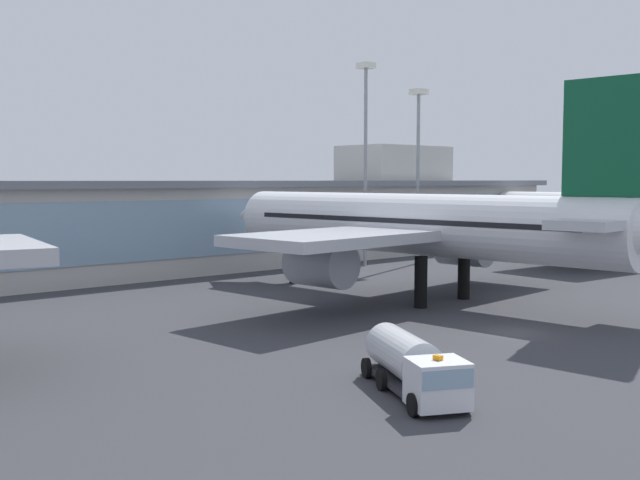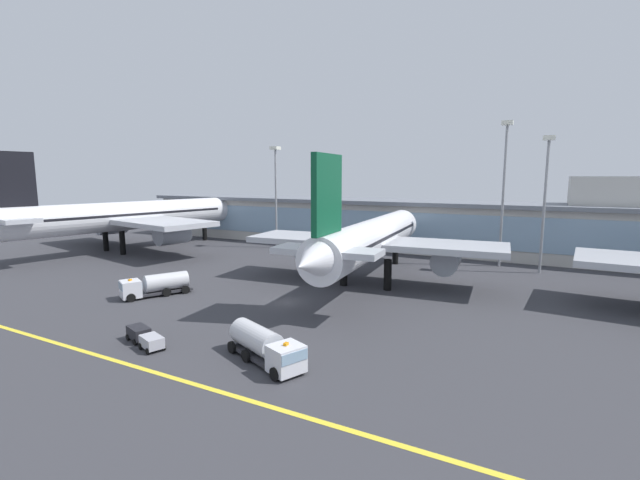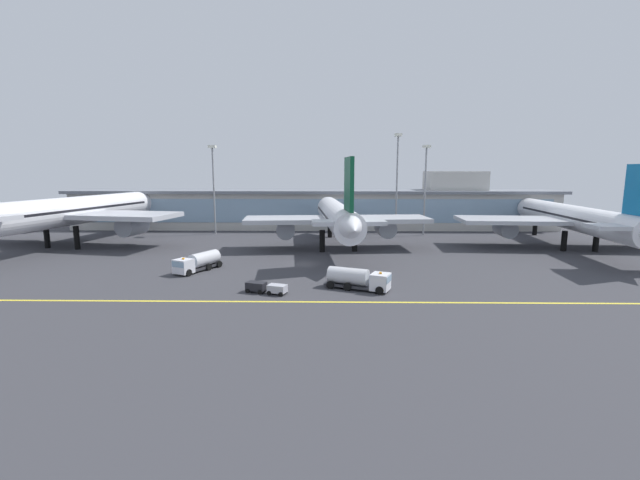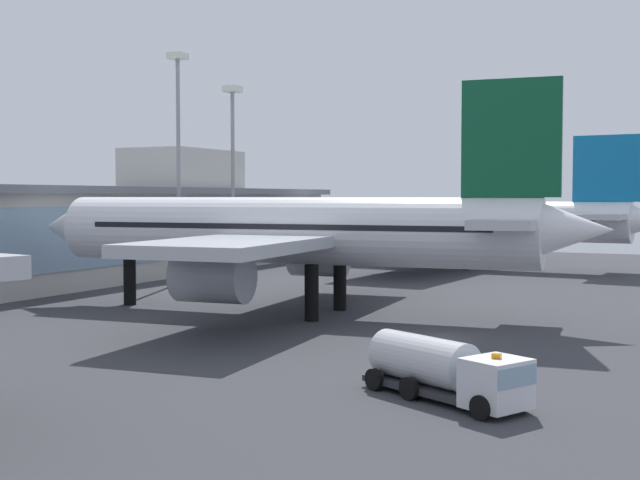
{
  "view_description": "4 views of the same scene",
  "coord_description": "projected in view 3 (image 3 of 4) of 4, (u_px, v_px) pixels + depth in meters",
  "views": [
    {
      "loc": [
        -45.33,
        -30.57,
        10.82
      ],
      "look_at": [
        -8.39,
        11.49,
        6.35
      ],
      "focal_mm": 42.34,
      "sensor_mm": 36.0,
      "label": 1
    },
    {
      "loc": [
        28.98,
        -45.25,
        15.89
      ],
      "look_at": [
        -2.0,
        13.05,
        6.21
      ],
      "focal_mm": 24.34,
      "sensor_mm": 36.0,
      "label": 2
    },
    {
      "loc": [
        3.9,
        -73.32,
        16.19
      ],
      "look_at": [
        2.49,
        7.52,
        3.02
      ],
      "focal_mm": 24.04,
      "sensor_mm": 36.0,
      "label": 3
    },
    {
      "loc": [
        -54.99,
        -17.29,
        9.66
      ],
      "look_at": [
        8.35,
        13.28,
        5.99
      ],
      "focal_mm": 47.08,
      "sensor_mm": 36.0,
      "label": 4
    }
  ],
  "objects": [
    {
      "name": "ground_plane",
      "position": [
        305.0,
        264.0,
        75.02
      ],
      "size": [
        186.09,
        186.09,
        0.0
      ],
      "primitive_type": "plane",
      "color": "#38383D"
    },
    {
      "name": "taxiway_centreline_stripe",
      "position": [
        296.0,
        302.0,
        53.31
      ],
      "size": [
        148.87,
        0.5,
        0.01
      ],
      "primitive_type": "cube",
      "color": "yellow",
      "rests_on": "ground"
    },
    {
      "name": "terminal_building",
      "position": [
        321.0,
        208.0,
        120.67
      ],
      "size": [
        135.92,
        14.0,
        15.94
      ],
      "color": "beige",
      "rests_on": "ground"
    },
    {
      "name": "airliner_near_left",
      "position": [
        72.0,
        212.0,
        91.92
      ],
      "size": [
        46.67,
        59.98,
        20.26
      ],
      "rotation": [
        0.0,
        0.0,
        1.39
      ],
      "color": "black",
      "rests_on": "ground"
    },
    {
      "name": "airliner_near_right",
      "position": [
        337.0,
        217.0,
        88.23
      ],
      "size": [
        38.59,
        49.89,
        18.35
      ],
      "rotation": [
        0.0,
        0.0,
        1.66
      ],
      "color": "black",
      "rests_on": "ground"
    },
    {
      "name": "airliner_far_right",
      "position": [
        574.0,
        219.0,
        89.01
      ],
      "size": [
        46.89,
        56.51,
        17.22
      ],
      "rotation": [
        0.0,
        0.0,
        1.51
      ],
      "color": "black",
      "rests_on": "ground"
    },
    {
      "name": "fuel_tanker_truck",
      "position": [
        359.0,
        279.0,
        58.68
      ],
      "size": [
        9.28,
        5.79,
        2.9
      ],
      "rotation": [
        0.0,
        0.0,
        5.89
      ],
      "color": "black",
      "rests_on": "ground"
    },
    {
      "name": "baggage_tug_near",
      "position": [
        266.0,
        287.0,
        56.95
      ],
      "size": [
        5.79,
        3.33,
        1.4
      ],
      "rotation": [
        0.0,
        0.0,
        2.82
      ],
      "color": "black",
      "rests_on": "ground"
    },
    {
      "name": "service_truck_far",
      "position": [
        197.0,
        262.0,
        69.41
      ],
      "size": [
        6.3,
        9.16,
        2.9
      ],
      "rotation": [
        0.0,
        0.0,
        4.24
      ],
      "color": "black",
      "rests_on": "ground"
    },
    {
      "name": "apron_light_mast_west",
      "position": [
        213.0,
        176.0,
        108.03
      ],
      "size": [
        1.8,
        1.8,
        22.4
      ],
      "color": "gray",
      "rests_on": "ground"
    },
    {
      "name": "apron_light_mast_centre",
      "position": [
        425.0,
        176.0,
        105.75
      ],
      "size": [
        1.8,
        1.8,
        22.34
      ],
      "color": "gray",
      "rests_on": "ground"
    },
    {
      "name": "apron_light_mast_east",
      "position": [
        397.0,
        170.0,
        108.51
      ],
      "size": [
        1.8,
        1.8,
        25.32
      ],
      "color": "gray",
      "rests_on": "ground"
    }
  ]
}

